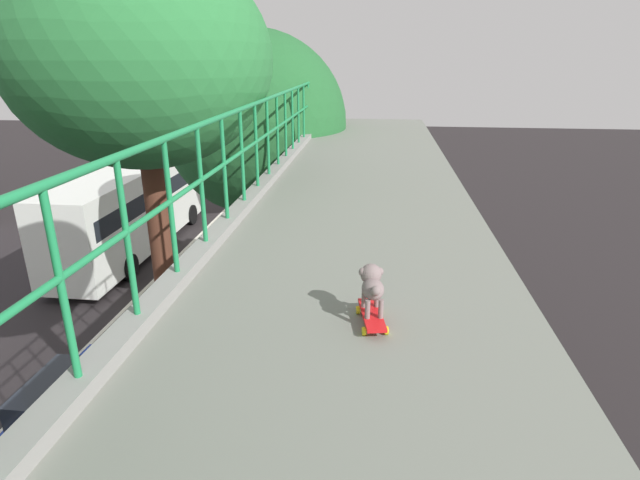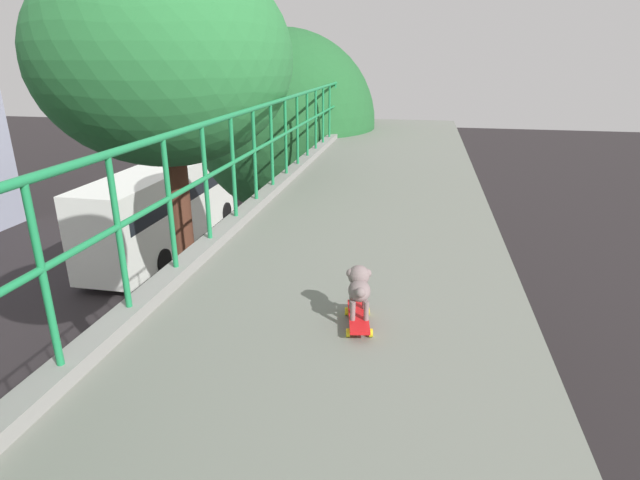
# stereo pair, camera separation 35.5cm
# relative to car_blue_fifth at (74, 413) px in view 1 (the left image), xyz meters

# --- Properties ---
(car_blue_fifth) EXTENTS (1.90, 4.45, 1.57)m
(car_blue_fifth) POSITION_rel_car_blue_fifth_xyz_m (0.00, 0.00, 0.00)
(car_blue_fifth) COLOR #1A3498
(car_blue_fifth) RESTS_ON ground
(city_bus) EXTENTS (2.48, 10.42, 3.50)m
(city_bus) POSITION_rel_car_blue_fifth_xyz_m (-3.88, 11.03, 1.26)
(city_bus) COLOR white
(city_bus) RESTS_ON ground
(roadside_tree_mid) EXTENTS (3.84, 3.84, 9.35)m
(roadside_tree_mid) POSITION_rel_car_blue_fifth_xyz_m (2.70, -0.69, 6.98)
(roadside_tree_mid) COLOR #583021
(roadside_tree_mid) RESTS_ON ground
(roadside_tree_far) EXTENTS (4.75, 4.75, 8.50)m
(roadside_tree_far) POSITION_rel_car_blue_fifth_xyz_m (2.96, 5.12, 5.39)
(roadside_tree_far) COLOR brown
(roadside_tree_far) RESTS_ON ground
(roadside_tree_farthest) EXTENTS (3.99, 3.99, 7.25)m
(roadside_tree_farthest) POSITION_rel_car_blue_fifth_xyz_m (2.41, 13.81, 4.97)
(roadside_tree_farthest) COLOR #4C3E29
(roadside_tree_farthest) RESTS_ON ground
(toy_skateboard) EXTENTS (0.24, 0.49, 0.08)m
(toy_skateboard) POSITION_rel_car_blue_fifth_xyz_m (6.18, -4.94, 5.39)
(toy_skateboard) COLOR red
(toy_skateboard) RESTS_ON overpass_deck
(small_dog) EXTENTS (0.20, 0.35, 0.33)m
(small_dog) POSITION_rel_car_blue_fifth_xyz_m (6.17, -4.89, 5.61)
(small_dog) COLOR gray
(small_dog) RESTS_ON toy_skateboard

